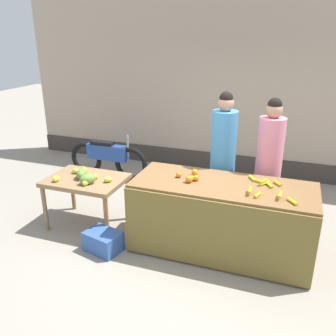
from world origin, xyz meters
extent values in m
plane|color=gray|center=(0.00, 0.00, 0.00)|extent=(24.00, 24.00, 0.00)
cube|color=tan|center=(0.00, 2.86, 1.71)|extent=(8.49, 0.20, 3.42)
cube|color=#3F3833|center=(0.00, 2.75, 0.18)|extent=(8.49, 0.04, 0.36)
cube|color=brown|center=(0.45, 0.00, 0.46)|extent=(2.18, 0.86, 0.92)
cube|color=brown|center=(0.45, -0.45, 0.46)|extent=(2.18, 0.03, 0.86)
cube|color=olive|center=(-1.46, 0.00, 0.69)|extent=(1.06, 0.77, 0.06)
cylinder|color=#856C4F|center=(-1.94, -0.33, 0.33)|extent=(0.06, 0.06, 0.66)
cylinder|color=#936341|center=(-0.99, -0.33, 0.33)|extent=(0.06, 0.06, 0.66)
cylinder|color=#936947|center=(-1.94, 0.33, 0.33)|extent=(0.06, 0.06, 0.66)
cylinder|color=#8D6A51|center=(-0.99, 0.33, 0.33)|extent=(0.06, 0.06, 0.66)
cylinder|color=gold|center=(0.83, 0.19, 0.93)|extent=(0.13, 0.08, 0.04)
cylinder|color=yellow|center=(0.75, 0.25, 0.93)|extent=(0.11, 0.15, 0.04)
cylinder|color=gold|center=(1.06, 0.19, 0.93)|extent=(0.11, 0.12, 0.04)
cylinder|color=yellow|center=(0.91, 0.14, 0.93)|extent=(0.12, 0.14, 0.04)
cylinder|color=yellow|center=(1.23, -0.26, 0.93)|extent=(0.12, 0.15, 0.04)
cylinder|color=gold|center=(0.87, -0.22, 0.93)|extent=(0.07, 0.13, 0.04)
cylinder|color=gold|center=(0.97, 0.10, 0.93)|extent=(0.10, 0.14, 0.04)
cylinder|color=gold|center=(1.10, -0.19, 0.96)|extent=(0.05, 0.15, 0.04)
cylinder|color=gold|center=(0.78, -0.18, 0.96)|extent=(0.04, 0.15, 0.04)
cylinder|color=gold|center=(0.89, 0.13, 0.96)|extent=(0.09, 0.12, 0.04)
sphere|color=orange|center=(0.05, -0.10, 0.96)|extent=(0.09, 0.09, 0.09)
sphere|color=orange|center=(0.07, -0.04, 0.95)|extent=(0.07, 0.07, 0.07)
sphere|color=orange|center=(-0.12, 0.01, 0.95)|extent=(0.07, 0.07, 0.07)
sphere|color=orange|center=(0.11, -0.02, 0.95)|extent=(0.07, 0.07, 0.07)
sphere|color=orange|center=(0.05, 0.14, 0.96)|extent=(0.08, 0.08, 0.08)
ellipsoid|color=#D4CF3C|center=(-1.10, -0.02, 0.76)|extent=(0.14, 0.14, 0.08)
ellipsoid|color=gold|center=(-1.69, 0.10, 0.76)|extent=(0.12, 0.08, 0.08)
ellipsoid|color=yellow|center=(-1.77, -0.24, 0.76)|extent=(0.09, 0.11, 0.08)
ellipsoid|color=yellow|center=(-1.33, -0.21, 0.76)|extent=(0.09, 0.12, 0.09)
ellipsoid|color=gold|center=(-1.32, 0.02, 0.76)|extent=(0.11, 0.13, 0.09)
ellipsoid|color=gold|center=(-1.61, 0.20, 0.76)|extent=(0.11, 0.10, 0.08)
ellipsoid|color=olive|center=(-1.51, -0.02, 0.79)|extent=(0.22, 0.26, 0.14)
ellipsoid|color=olive|center=(-1.33, -0.16, 0.79)|extent=(0.25, 0.26, 0.14)
cylinder|color=#33333D|center=(0.30, 0.68, 0.37)|extent=(0.29, 0.29, 0.74)
cylinder|color=#3F8CCC|center=(0.30, 0.68, 1.20)|extent=(0.34, 0.34, 0.91)
sphere|color=tan|center=(0.30, 0.68, 1.74)|extent=(0.21, 0.21, 0.21)
sphere|color=black|center=(0.30, 0.68, 1.81)|extent=(0.18, 0.18, 0.18)
cylinder|color=#33333D|center=(0.90, 0.69, 0.36)|extent=(0.29, 0.29, 0.72)
cylinder|color=pink|center=(0.90, 0.69, 1.16)|extent=(0.34, 0.34, 0.88)
sphere|color=tan|center=(0.90, 0.69, 1.70)|extent=(0.21, 0.21, 0.21)
sphere|color=black|center=(0.90, 0.69, 1.77)|extent=(0.18, 0.18, 0.18)
torus|color=black|center=(-1.59, 1.68, 0.33)|extent=(0.65, 0.09, 0.65)
torus|color=black|center=(-2.54, 1.68, 0.33)|extent=(0.65, 0.09, 0.65)
cube|color=navy|center=(-2.06, 1.68, 0.51)|extent=(0.80, 0.18, 0.28)
cube|color=black|center=(-2.16, 1.68, 0.67)|extent=(0.44, 0.16, 0.08)
cylinder|color=gray|center=(-1.64, 1.68, 0.68)|extent=(0.04, 0.04, 0.40)
cube|color=#3359A5|center=(-0.94, -0.52, 0.13)|extent=(0.50, 0.42, 0.26)
ellipsoid|color=tan|center=(-0.69, 0.67, 0.28)|extent=(0.45, 0.43, 0.56)
camera|label=1|loc=(1.14, -3.89, 2.61)|focal=38.07mm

